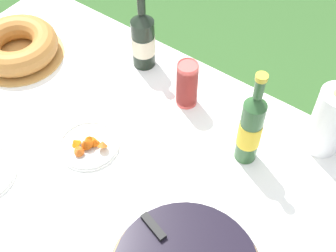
# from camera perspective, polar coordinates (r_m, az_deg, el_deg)

# --- Properties ---
(garden_table) EXTENTS (1.71, 1.10, 0.72)m
(garden_table) POSITION_cam_1_polar(r_m,az_deg,el_deg) (1.52, -6.83, -6.09)
(garden_table) COLOR brown
(garden_table) RESTS_ON ground_plane
(tablecloth) EXTENTS (1.72, 1.11, 0.10)m
(tablecloth) POSITION_cam_1_polar(r_m,az_deg,el_deg) (1.48, -7.01, -5.03)
(tablecloth) COLOR white
(tablecloth) RESTS_ON garden_table
(bundt_cake) EXTENTS (0.34, 0.34, 0.10)m
(bundt_cake) POSITION_cam_1_polar(r_m,az_deg,el_deg) (1.84, -17.98, 9.30)
(bundt_cake) COLOR tan
(bundt_cake) RESTS_ON tablecloth
(cup_stack) EXTENTS (0.07, 0.07, 0.18)m
(cup_stack) POSITION_cam_1_polar(r_m,az_deg,el_deg) (1.56, 2.34, 5.12)
(cup_stack) COLOR #E04C47
(cup_stack) RESTS_ON tablecloth
(cider_bottle_green) EXTENTS (0.07, 0.07, 0.35)m
(cider_bottle_green) POSITION_cam_1_polar(r_m,az_deg,el_deg) (1.39, 10.04, -0.25)
(cider_bottle_green) COLOR #2D562D
(cider_bottle_green) RESTS_ON tablecloth
(juice_bottle_red) EXTENTS (0.09, 0.09, 0.31)m
(juice_bottle_red) POSITION_cam_1_polar(r_m,az_deg,el_deg) (1.68, -3.05, 10.50)
(juice_bottle_red) COLOR black
(juice_bottle_red) RESTS_ON tablecloth
(snack_plate_near) EXTENTS (0.20, 0.20, 0.06)m
(snack_plate_near) POSITION_cam_1_polar(r_m,az_deg,el_deg) (1.51, -9.68, -2.26)
(snack_plate_near) COLOR white
(snack_plate_near) RESTS_ON tablecloth
(paper_towel_roll) EXTENTS (0.11, 0.11, 0.24)m
(paper_towel_roll) POSITION_cam_1_polar(r_m,az_deg,el_deg) (1.49, 19.07, 0.59)
(paper_towel_roll) COLOR white
(paper_towel_roll) RESTS_ON tablecloth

